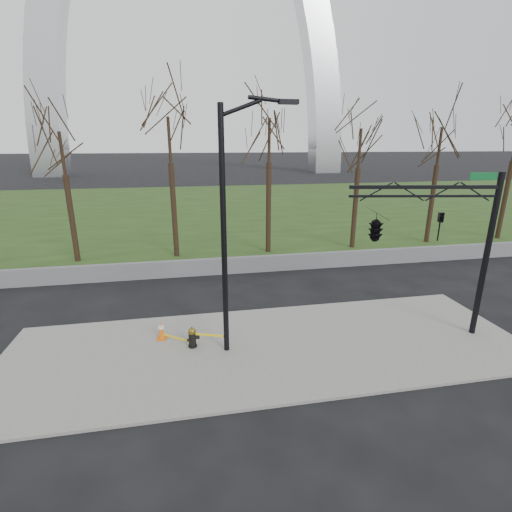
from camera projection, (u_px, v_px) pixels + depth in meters
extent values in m
plane|color=black|center=(270.00, 348.00, 12.98)|extent=(500.00, 500.00, 0.00)
cube|color=slate|center=(270.00, 347.00, 12.97)|extent=(18.00, 6.00, 0.10)
cube|color=#233B15|center=(211.00, 207.00, 41.15)|extent=(120.00, 40.00, 0.06)
cube|color=#59595B|center=(238.00, 265.00, 20.37)|extent=(60.00, 0.30, 0.90)
cylinder|color=black|center=(193.00, 346.00, 12.91)|extent=(0.31, 0.31, 0.05)
cylinder|color=black|center=(192.00, 340.00, 12.84)|extent=(0.24, 0.24, 0.55)
cylinder|color=black|center=(197.00, 337.00, 12.92)|extent=(0.22, 0.20, 0.15)
cylinder|color=black|center=(189.00, 340.00, 12.77)|extent=(0.12, 0.12, 0.09)
cylinder|color=brown|center=(192.00, 332.00, 12.75)|extent=(0.27, 0.27, 0.05)
ellipsoid|color=brown|center=(192.00, 331.00, 12.74)|extent=(0.25, 0.25, 0.19)
cylinder|color=brown|center=(192.00, 328.00, 12.70)|extent=(0.05, 0.05, 0.07)
cube|color=#DE5E0B|center=(162.00, 338.00, 13.44)|extent=(0.42, 0.42, 0.04)
cone|color=#DE5E0B|center=(161.00, 330.00, 13.34)|extent=(0.26, 0.26, 0.61)
cylinder|color=white|center=(161.00, 327.00, 13.31)|extent=(0.20, 0.20, 0.09)
cylinder|color=black|center=(224.00, 240.00, 11.60)|extent=(0.18, 0.18, 8.00)
cylinder|color=black|center=(240.00, 108.00, 10.57)|extent=(1.27, 0.16, 0.56)
cylinder|color=black|center=(269.00, 99.00, 10.67)|extent=(1.21, 0.15, 0.22)
cube|color=black|center=(288.00, 102.00, 10.81)|extent=(0.61, 0.24, 0.14)
cylinder|color=black|center=(486.00, 259.00, 13.03)|extent=(0.20, 0.20, 6.00)
cube|color=black|center=(425.00, 187.00, 12.27)|extent=(4.94, 1.00, 0.12)
cube|color=black|center=(423.00, 196.00, 12.36)|extent=(4.94, 0.96, 0.08)
cube|color=#0C5926|center=(484.00, 176.00, 12.18)|extent=(0.89, 0.20, 0.25)
imported|color=black|center=(440.00, 227.00, 12.68)|extent=(0.20, 0.23, 1.00)
imported|color=black|center=(376.00, 227.00, 12.66)|extent=(0.96, 2.54, 1.00)
cube|color=yellow|center=(209.00, 335.00, 12.68)|extent=(1.15, 0.40, 0.08)
cube|color=yellow|center=(177.00, 338.00, 13.13)|extent=(1.09, 0.76, 0.08)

